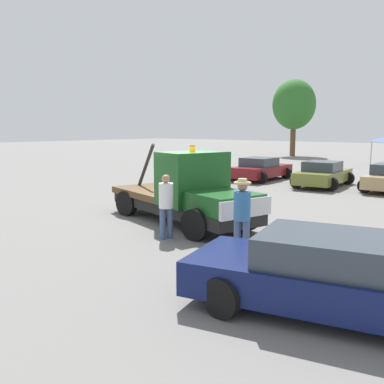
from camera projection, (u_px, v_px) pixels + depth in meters
name	position (u px, v px, depth m)	size (l,w,h in m)	color
ground_plane	(180.00, 222.00, 13.98)	(160.00, 160.00, 0.00)	slate
tow_truck	(187.00, 194.00, 13.52)	(6.53, 3.33, 2.53)	black
foreground_car	(338.00, 277.00, 6.98)	(5.40, 3.17, 1.34)	#0F194C
person_near_truck	(242.00, 211.00, 10.16)	(0.42, 0.42, 1.88)	#475B84
person_at_hood	(166.00, 202.00, 11.76)	(0.40, 0.40, 1.80)	#475B84
parked_car_maroon	(260.00, 169.00, 25.17)	(2.57, 4.50, 1.34)	maroon
parked_car_olive	(323.00, 174.00, 22.39)	(2.74, 4.61, 1.34)	olive
tree_left	(294.00, 105.00, 46.13)	(4.62, 4.62, 8.25)	brown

